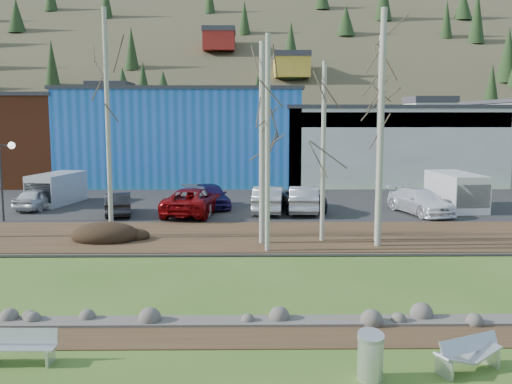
{
  "coord_description": "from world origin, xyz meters",
  "views": [
    {
      "loc": [
        -0.2,
        -12.56,
        5.87
      ],
      "look_at": [
        0.11,
        12.79,
        2.5
      ],
      "focal_mm": 40.0,
      "sensor_mm": 36.0,
      "label": 1
    }
  ],
  "objects_px": {
    "van_white": "(457,191)",
    "car_7": "(420,201)",
    "car_0": "(37,199)",
    "car_1": "(118,203)",
    "bench_intact": "(23,347)",
    "car_2": "(193,201)",
    "bench_damaged": "(468,354)",
    "van_grey": "(56,189)",
    "car_5": "(304,199)",
    "car_6": "(301,198)",
    "car_4": "(210,196)",
    "street_lamp": "(0,159)",
    "litter_bin": "(370,358)",
    "car_3": "(194,200)",
    "car_8": "(268,199)"
  },
  "relations": [
    {
      "from": "bench_intact",
      "to": "bench_damaged",
      "type": "distance_m",
      "value": 10.53
    },
    {
      "from": "litter_bin",
      "to": "bench_damaged",
      "type": "bearing_deg",
      "value": 10.53
    },
    {
      "from": "bench_intact",
      "to": "car_7",
      "type": "relative_size",
      "value": 0.32
    },
    {
      "from": "litter_bin",
      "to": "bench_intact",
      "type": "bearing_deg",
      "value": 173.31
    },
    {
      "from": "bench_damaged",
      "to": "car_1",
      "type": "bearing_deg",
      "value": 97.13
    },
    {
      "from": "car_7",
      "to": "litter_bin",
      "type": "bearing_deg",
      "value": -125.42
    },
    {
      "from": "litter_bin",
      "to": "van_grey",
      "type": "xyz_separation_m",
      "value": [
        -15.44,
        25.14,
        0.65
      ]
    },
    {
      "from": "car_2",
      "to": "car_5",
      "type": "relative_size",
      "value": 1.18
    },
    {
      "from": "car_4",
      "to": "car_7",
      "type": "xyz_separation_m",
      "value": [
        12.58,
        -2.41,
        -0.03
      ]
    },
    {
      "from": "car_3",
      "to": "car_4",
      "type": "relative_size",
      "value": 1.11
    },
    {
      "from": "bench_intact",
      "to": "car_4",
      "type": "distance_m",
      "value": 22.71
    },
    {
      "from": "van_grey",
      "to": "car_5",
      "type": "bearing_deg",
      "value": -0.35
    },
    {
      "from": "car_6",
      "to": "car_1",
      "type": "bearing_deg",
      "value": 4.27
    },
    {
      "from": "car_2",
      "to": "car_3",
      "type": "bearing_deg",
      "value": -81.31
    },
    {
      "from": "car_4",
      "to": "car_5",
      "type": "relative_size",
      "value": 0.94
    },
    {
      "from": "car_4",
      "to": "van_grey",
      "type": "xyz_separation_m",
      "value": [
        -10.27,
        1.68,
        0.23
      ]
    },
    {
      "from": "car_2",
      "to": "car_6",
      "type": "bearing_deg",
      "value": -156.33
    },
    {
      "from": "car_2",
      "to": "car_6",
      "type": "xyz_separation_m",
      "value": [
        6.51,
        1.68,
        -0.07
      ]
    },
    {
      "from": "car_1",
      "to": "car_5",
      "type": "relative_size",
      "value": 0.84
    },
    {
      "from": "street_lamp",
      "to": "van_grey",
      "type": "distance_m",
      "value": 6.68
    },
    {
      "from": "bench_intact",
      "to": "van_grey",
      "type": "distance_m",
      "value": 25.28
    },
    {
      "from": "car_5",
      "to": "car_4",
      "type": "bearing_deg",
      "value": -12.83
    },
    {
      "from": "street_lamp",
      "to": "van_grey",
      "type": "bearing_deg",
      "value": 74.81
    },
    {
      "from": "car_2",
      "to": "car_5",
      "type": "height_order",
      "value": "car_5"
    },
    {
      "from": "car_3",
      "to": "van_white",
      "type": "distance_m",
      "value": 16.22
    },
    {
      "from": "street_lamp",
      "to": "car_0",
      "type": "xyz_separation_m",
      "value": [
        0.37,
        4.05,
        -2.77
      ]
    },
    {
      "from": "car_4",
      "to": "litter_bin",
      "type": "bearing_deg",
      "value": -94.94
    },
    {
      "from": "car_1",
      "to": "van_grey",
      "type": "bearing_deg",
      "value": -51.56
    },
    {
      "from": "car_0",
      "to": "car_7",
      "type": "relative_size",
      "value": 0.76
    },
    {
      "from": "car_3",
      "to": "car_7",
      "type": "bearing_deg",
      "value": -7.09
    },
    {
      "from": "van_grey",
      "to": "car_3",
      "type": "bearing_deg",
      "value": -7.2
    },
    {
      "from": "car_3",
      "to": "bench_intact",
      "type": "bearing_deg",
      "value": -99.4
    },
    {
      "from": "car_1",
      "to": "van_white",
      "type": "relative_size",
      "value": 0.78
    },
    {
      "from": "bench_intact",
      "to": "car_7",
      "type": "distance_m",
      "value": 25.42
    },
    {
      "from": "street_lamp",
      "to": "car_2",
      "type": "xyz_separation_m",
      "value": [
        10.24,
        1.97,
        -2.63
      ]
    },
    {
      "from": "van_white",
      "to": "car_7",
      "type": "bearing_deg",
      "value": -152.41
    },
    {
      "from": "van_grey",
      "to": "car_8",
      "type": "bearing_deg",
      "value": -2.16
    },
    {
      "from": "street_lamp",
      "to": "car_6",
      "type": "xyz_separation_m",
      "value": [
        16.75,
        3.65,
        -2.7
      ]
    },
    {
      "from": "street_lamp",
      "to": "car_3",
      "type": "bearing_deg",
      "value": 8.26
    },
    {
      "from": "litter_bin",
      "to": "street_lamp",
      "type": "xyz_separation_m",
      "value": [
        -16.26,
        18.97,
        3.07
      ]
    },
    {
      "from": "car_1",
      "to": "car_4",
      "type": "distance_m",
      "value": 5.79
    },
    {
      "from": "car_0",
      "to": "car_1",
      "type": "distance_m",
      "value": 5.89
    },
    {
      "from": "bench_intact",
      "to": "car_2",
      "type": "height_order",
      "value": "car_2"
    },
    {
      "from": "car_7",
      "to": "car_2",
      "type": "bearing_deg",
      "value": 164.46
    },
    {
      "from": "bench_damaged",
      "to": "van_white",
      "type": "height_order",
      "value": "van_white"
    },
    {
      "from": "litter_bin",
      "to": "car_5",
      "type": "height_order",
      "value": "car_5"
    },
    {
      "from": "bench_damaged",
      "to": "car_3",
      "type": "relative_size",
      "value": 0.35
    },
    {
      "from": "car_8",
      "to": "bench_intact",
      "type": "bearing_deg",
      "value": 77.05
    },
    {
      "from": "car_7",
      "to": "van_white",
      "type": "bearing_deg",
      "value": 15.06
    },
    {
      "from": "bench_damaged",
      "to": "van_white",
      "type": "bearing_deg",
      "value": 45.94
    }
  ]
}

